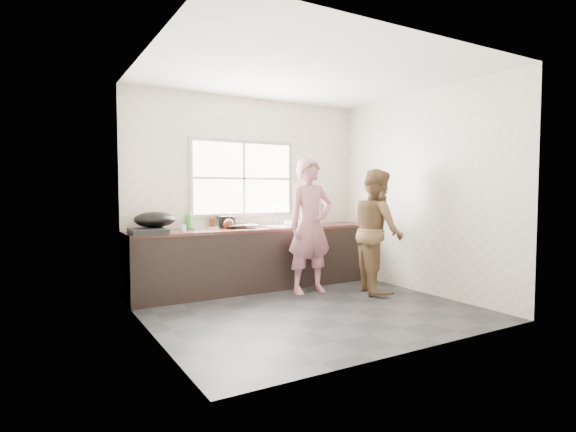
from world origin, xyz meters
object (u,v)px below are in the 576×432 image
bowl_mince (250,226)px  bottle_brown_tall (212,222)px  wok (155,220)px  black_pot (227,222)px  pot_lid_right (198,228)px  pot_lid_left (157,232)px  glass_jar (183,228)px  person_side (377,231)px  plate_food (215,227)px  bottle_green (189,219)px  burner (148,231)px  dish_rack (308,215)px  bottle_brown_short (229,222)px  cutting_board (240,226)px  bowl_held (299,224)px  bowl_crabs (292,224)px  woman (310,230)px

bowl_mince → bottle_brown_tall: bearing=147.0°
bottle_brown_tall → wok: size_ratio=0.36×
black_pot → pot_lid_right: size_ratio=0.85×
pot_lid_left → pot_lid_right: size_ratio=0.96×
glass_jar → wok: 0.37m
bowl_mince → wok: wok is taller
person_side → plate_food: 2.22m
bottle_green → burner: 0.76m
bottle_brown_tall → black_pot: bearing=-27.4°
wok → glass_jar: bearing=-29.1°
black_pot → glass_jar: bearing=-159.2°
glass_jar → dish_rack: bearing=6.9°
wok → dish_rack: bearing=1.7°
person_side → bowl_mince: (-1.44, 0.95, 0.05)m
person_side → pot_lid_right: 2.42m
bottle_brown_short → cutting_board: bearing=25.5°
cutting_board → bowl_held: (0.84, -0.20, 0.01)m
plate_food → burner: 1.08m
bottle_green → wok: bearing=-160.2°
bowl_held → dish_rack: 0.35m
bowl_crabs → bottle_brown_short: bottle_brown_short is taller
plate_food → burner: size_ratio=0.52×
cutting_board → dish_rack: (1.12, -0.01, 0.13)m
bowl_mince → bowl_held: (0.78, -0.01, 0.01)m
burner → pot_lid_left: bearing=47.8°
plate_food → bottle_brown_short: bottle_brown_short is taller
burner → bottle_green: bearing=32.4°
woman → bowl_crabs: (0.05, 0.57, 0.05)m
person_side → pot_lid_right: (-2.09, 1.23, 0.03)m
wok → woman: bearing=-18.2°
bottle_brown_short → wok: size_ratio=0.34×
person_side → dish_rack: (-0.40, 1.12, 0.17)m
bowl_held → glass_jar: 1.73m
person_side → dish_rack: size_ratio=4.19×
wok → pot_lid_right: (0.63, 0.18, -0.15)m
glass_jar → wok: (-0.31, 0.17, 0.11)m
person_side → bottle_brown_short: (-1.73, 1.03, 0.11)m
bowl_mince → bottle_brown_tall: size_ratio=1.10×
woman → bottle_brown_short: size_ratio=9.85×
pot_lid_right → bowl_held: bearing=-12.0°
plate_food → bottle_brown_tall: (-0.04, 0.00, 0.08)m
black_pot → plate_food: (-0.14, 0.09, -0.07)m
bowl_crabs → plate_food: bearing=167.7°
bowl_crabs → pot_lid_right: 1.35m
bottle_brown_short → pot_lid_left: size_ratio=0.66×
dish_rack → woman: bearing=-104.0°
plate_food → wok: size_ratio=0.42×
person_side → glass_jar: size_ratio=18.45×
bowl_held → plate_food: bearing=165.7°
cutting_board → bottle_green: bearing=171.8°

